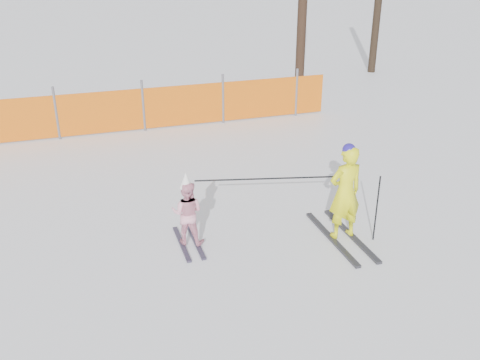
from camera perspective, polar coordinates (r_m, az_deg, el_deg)
name	(u,v)px	position (r m, az deg, el deg)	size (l,w,h in m)	color
ground	(250,254)	(8.02, 1.11, -7.93)	(120.00, 120.00, 0.00)	white
adult	(345,193)	(8.23, 11.15, -1.40)	(0.57, 1.70, 1.58)	black
child	(187,212)	(8.06, -5.64, -3.46)	(0.61, 1.06, 1.19)	black
ski_poles	(305,189)	(8.01, 6.91, -0.95)	(2.66, 0.76, 1.08)	black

